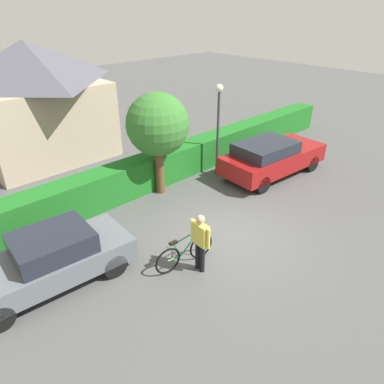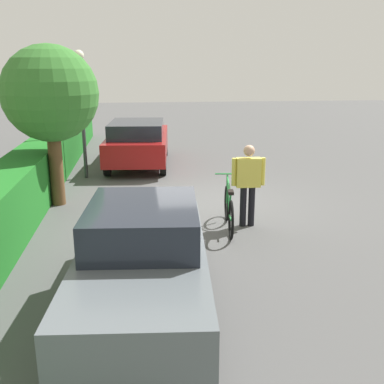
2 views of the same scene
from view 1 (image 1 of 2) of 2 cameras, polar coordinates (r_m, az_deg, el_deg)
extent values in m
plane|color=#4C4C4C|center=(10.79, 6.02, -6.73)|extent=(60.00, 60.00, 0.00)
cube|color=#1C671E|center=(13.14, -7.54, 2.98)|extent=(21.71, 0.90, 1.21)
cube|color=tan|center=(17.19, -23.29, 10.54)|extent=(5.06, 4.99, 3.16)
pyramid|color=#4C4C56|center=(16.71, -24.92, 18.34)|extent=(5.31, 5.24, 1.64)
cube|color=slate|center=(9.35, -21.86, -10.60)|extent=(4.07, 1.91, 0.57)
cube|color=#1E232D|center=(9.08, -21.39, -7.58)|extent=(1.87, 1.55, 0.50)
cylinder|color=black|center=(10.38, -15.94, -7.24)|extent=(0.66, 0.23, 0.64)
cylinder|color=black|center=(9.31, -12.21, -11.35)|extent=(0.66, 0.23, 0.64)
cube|color=maroon|center=(14.46, 12.78, 5.20)|extent=(4.53, 2.15, 0.68)
cube|color=#1E232D|center=(13.87, 11.65, 6.85)|extent=(2.39, 1.77, 0.45)
cylinder|color=black|center=(16.15, 13.82, 6.24)|extent=(0.66, 0.23, 0.65)
cylinder|color=black|center=(15.32, 18.56, 4.33)|extent=(0.66, 0.23, 0.65)
cylinder|color=black|center=(14.04, 6.19, 3.52)|extent=(0.66, 0.23, 0.65)
cylinder|color=black|center=(13.07, 11.19, 1.16)|extent=(0.66, 0.23, 0.65)
torus|color=black|center=(9.67, 1.44, -8.55)|extent=(0.74, 0.14, 0.74)
torus|color=black|center=(9.19, -3.86, -10.90)|extent=(0.74, 0.14, 0.74)
cylinder|color=#268C3F|center=(9.34, -0.14, -7.86)|extent=(0.68, 0.12, 0.64)
cylinder|color=#268C3F|center=(9.18, -2.37, -9.18)|extent=(0.26, 0.07, 0.49)
cylinder|color=#268C3F|center=(9.15, -0.83, -7.12)|extent=(0.83, 0.13, 0.16)
cylinder|color=#268C3F|center=(9.28, -2.80, -10.49)|extent=(0.41, 0.08, 0.05)
cylinder|color=#268C3F|center=(9.50, 1.46, -7.11)|extent=(0.04, 0.04, 0.59)
cube|color=black|center=(8.97, -2.99, -8.08)|extent=(0.23, 0.13, 0.06)
cylinder|color=#268C3F|center=(9.31, 1.49, -5.47)|extent=(0.09, 0.50, 0.03)
cylinder|color=black|center=(9.29, 0.92, -10.00)|extent=(0.13, 0.13, 0.81)
cylinder|color=black|center=(9.20, 1.64, -10.49)|extent=(0.13, 0.13, 0.81)
cube|color=#D8CC4C|center=(8.83, 1.33, -6.72)|extent=(0.22, 0.48, 0.58)
sphere|color=tan|center=(8.59, 1.36, -4.36)|extent=(0.22, 0.22, 0.22)
cylinder|color=#D8CC4C|center=(9.00, 0.09, -5.86)|extent=(0.09, 0.09, 0.55)
cylinder|color=#D8CC4C|center=(8.65, 2.62, -7.46)|extent=(0.09, 0.09, 0.55)
cylinder|color=#38383D|center=(13.80, 4.12, 9.03)|extent=(0.10, 0.10, 3.26)
sphere|color=#F2EDCC|center=(13.33, 4.38, 16.16)|extent=(0.28, 0.28, 0.28)
cylinder|color=brown|center=(12.66, -5.17, 3.83)|extent=(0.31, 0.31, 1.90)
sphere|color=#35732C|center=(12.10, -5.50, 10.66)|extent=(2.11, 2.11, 2.11)
camera|label=2|loc=(8.51, -61.34, -8.62)|focal=42.40mm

